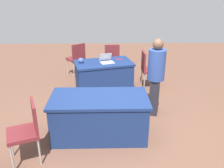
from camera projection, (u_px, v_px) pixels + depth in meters
ground_plane at (118, 132)px, 4.40m from camera, size 14.40×14.40×0.00m
table_foreground at (104, 76)px, 6.03m from camera, size 1.56×1.12×0.75m
table_mid_left at (100, 116)px, 4.20m from camera, size 1.69×0.86×0.75m
chair_near_front at (77, 57)px, 6.95m from camera, size 0.62×0.62×0.97m
chair_tucked_left at (27, 128)px, 3.51m from camera, size 0.57×0.57×0.97m
chair_tucked_right at (112, 58)px, 6.92m from camera, size 0.45×0.45×0.97m
chair_aisle at (148, 67)px, 6.12m from camera, size 0.45×0.45×0.96m
person_attendee_standing at (156, 74)px, 4.73m from camera, size 0.42×0.42×1.59m
laptop_silver at (107, 61)px, 5.85m from camera, size 0.39×0.38×0.21m
yarn_ball at (81, 60)px, 5.79m from camera, size 0.13×0.13×0.13m
scissors_red at (119, 59)px, 6.10m from camera, size 0.17×0.13×0.01m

